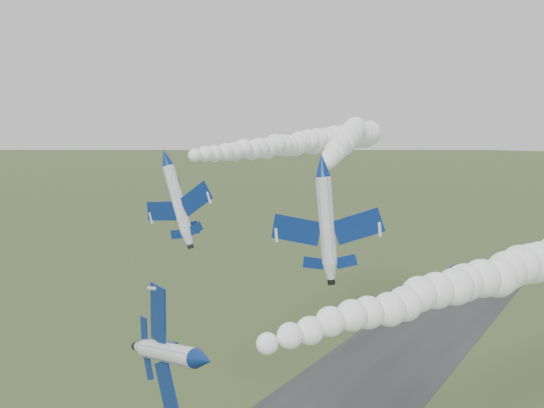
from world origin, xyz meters
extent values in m
cylinder|color=white|center=(13.57, -3.90, 29.00)|extent=(4.99, 9.02, 1.90)
cone|color=navy|center=(11.54, -9.17, 29.00)|extent=(2.61, 2.87, 1.90)
cone|color=white|center=(15.52, 1.16, 29.00)|extent=(2.46, 2.47, 1.90)
cylinder|color=black|center=(15.90, 2.15, 29.00)|extent=(1.13, 0.94, 0.96)
ellipsoid|color=black|center=(13.29, -6.26, 29.13)|extent=(2.28, 3.32, 1.27)
cube|color=navy|center=(13.09, -2.81, 32.09)|extent=(2.03, 2.81, 4.81)
cube|color=navy|center=(14.36, -3.30, 25.85)|extent=(2.03, 2.81, 4.81)
cube|color=navy|center=(14.84, 0.40, 30.67)|extent=(0.94, 1.29, 2.10)
cube|color=navy|center=(15.51, 0.14, 27.34)|extent=(0.94, 1.29, 2.10)
cube|color=navy|center=(16.35, -0.46, 29.30)|extent=(2.77, 2.42, 0.62)
cylinder|color=white|center=(-10.84, 19.57, 42.10)|extent=(1.99, 8.52, 1.93)
cone|color=navy|center=(-10.87, 14.20, 42.10)|extent=(1.95, 2.24, 1.93)
cone|color=white|center=(-10.80, 24.73, 42.10)|extent=(1.94, 1.84, 1.93)
cylinder|color=black|center=(-10.79, 25.74, 42.10)|extent=(0.98, 0.61, 0.98)
ellipsoid|color=black|center=(-11.04, 17.38, 42.64)|extent=(1.31, 2.92, 1.29)
cube|color=navy|center=(-13.65, 20.40, 40.97)|extent=(4.46, 2.46, 1.65)
cube|color=navy|center=(-7.91, 20.36, 42.95)|extent=(4.46, 2.46, 1.65)
cube|color=navy|center=(-12.34, 23.83, 41.57)|extent=(1.95, 1.13, 0.76)
cube|color=navy|center=(-9.27, 23.81, 42.63)|extent=(1.95, 1.13, 0.76)
cube|color=navy|center=(-11.24, 23.58, 43.34)|extent=(0.85, 1.63, 2.14)
cylinder|color=white|center=(11.42, 19.12, 42.04)|extent=(5.13, 9.27, 1.79)
cone|color=navy|center=(13.61, 13.69, 42.04)|extent=(2.57, 2.92, 1.79)
cone|color=white|center=(9.32, 24.33, 42.04)|extent=(2.41, 2.51, 1.79)
cylinder|color=black|center=(8.91, 25.36, 42.04)|extent=(1.09, 0.95, 0.91)
ellipsoid|color=black|center=(12.26, 16.89, 42.66)|extent=(2.30, 3.39, 1.20)
cube|color=navy|center=(8.05, 18.71, 41.59)|extent=(5.69, 4.35, 0.60)
cube|color=navy|center=(14.16, 21.17, 42.17)|extent=(5.69, 4.35, 0.60)
cube|color=navy|center=(8.06, 22.76, 41.89)|extent=(2.50, 1.95, 0.31)
cube|color=navy|center=(11.32, 24.07, 42.20)|extent=(2.50, 1.95, 0.31)
cube|color=navy|center=(9.67, 23.12, 43.47)|extent=(0.98, 1.77, 2.43)
camera|label=1|loc=(40.78, -37.61, 46.58)|focal=40.00mm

